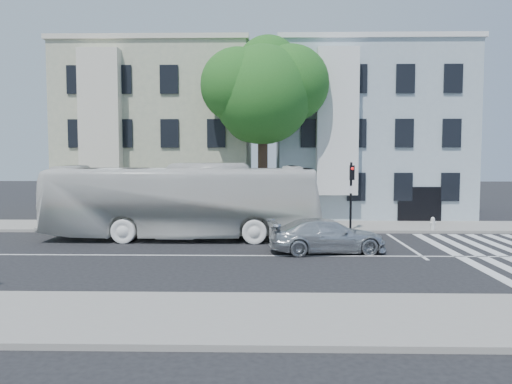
{
  "coord_description": "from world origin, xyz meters",
  "views": [
    {
      "loc": [
        0.21,
        -20.01,
        4.05
      ],
      "look_at": [
        -0.27,
        2.75,
        2.4
      ],
      "focal_mm": 35.0,
      "sensor_mm": 36.0,
      "label": 1
    }
  ],
  "objects_px": {
    "bus": "(183,201)",
    "traffic_signal": "(351,188)",
    "sedan": "(327,236)",
    "fire_hydrant": "(433,223)"
  },
  "relations": [
    {
      "from": "bus",
      "to": "sedan",
      "type": "height_order",
      "value": "bus"
    },
    {
      "from": "traffic_signal",
      "to": "bus",
      "type": "bearing_deg",
      "value": -166.8
    },
    {
      "from": "traffic_signal",
      "to": "fire_hydrant",
      "type": "height_order",
      "value": "traffic_signal"
    },
    {
      "from": "sedan",
      "to": "traffic_signal",
      "type": "height_order",
      "value": "traffic_signal"
    },
    {
      "from": "bus",
      "to": "traffic_signal",
      "type": "relative_size",
      "value": 3.58
    },
    {
      "from": "bus",
      "to": "traffic_signal",
      "type": "height_order",
      "value": "traffic_signal"
    },
    {
      "from": "sedan",
      "to": "fire_hydrant",
      "type": "bearing_deg",
      "value": -55.9
    },
    {
      "from": "bus",
      "to": "traffic_signal",
      "type": "xyz_separation_m",
      "value": [
        8.47,
        1.85,
        0.55
      ]
    },
    {
      "from": "traffic_signal",
      "to": "fire_hydrant",
      "type": "xyz_separation_m",
      "value": [
        4.37,
        0.36,
        -1.9
      ]
    },
    {
      "from": "bus",
      "to": "sedan",
      "type": "distance_m",
      "value": 7.49
    }
  ]
}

